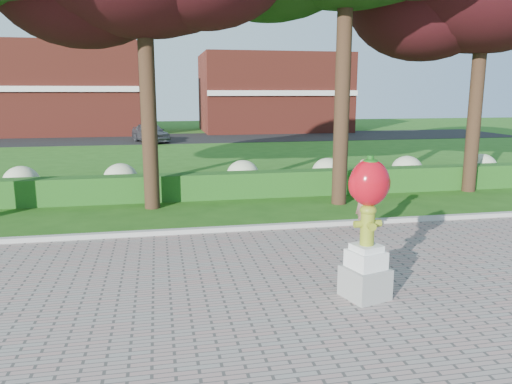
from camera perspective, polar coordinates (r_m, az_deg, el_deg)
The scene contains 10 objects.
ground at distance 9.19m, azimuth 0.73°, elevation -9.69°, with size 100.00×100.00×0.00m, color #225214.
curb at distance 11.97m, azimuth -2.21°, elevation -4.27°, with size 40.00×0.18×0.15m, color #ADADA5.
lawn_hedge at distance 15.77m, azimuth -4.48°, elevation 0.74°, with size 24.00×0.70×0.80m, color #1C4C15.
hydrangea_row at distance 16.79m, azimuth -2.95°, elevation 1.93°, with size 20.10×1.10×0.99m.
street at distance 36.59m, azimuth -8.33°, elevation 6.11°, with size 50.00×8.00×0.02m, color black.
building_left at distance 43.19m, azimuth -22.51°, elevation 10.81°, with size 14.00×8.00×7.00m, color maroon.
building_right at distance 43.50m, azimuth 1.91°, elevation 11.25°, with size 12.00×8.00×6.40m, color maroon.
hydrant_sculpture at distance 8.05m, azimuth 12.63°, elevation -3.61°, with size 0.78×0.78×2.31m.
woman at distance 11.74m, azimuth 12.50°, elevation -0.58°, with size 0.65×0.42×1.77m, color tan.
parked_car at distance 33.92m, azimuth -11.98°, elevation 6.68°, with size 1.52×3.77×1.28m, color #43454B.
Camera 1 is at (-1.76, -8.39, 3.31)m, focal length 35.00 mm.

